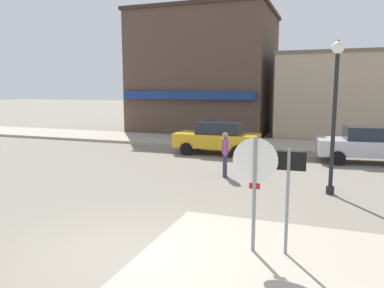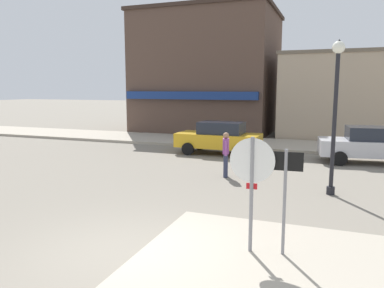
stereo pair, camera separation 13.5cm
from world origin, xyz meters
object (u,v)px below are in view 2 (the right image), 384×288
Objects in this scene: stop_sign at (252,180)px; pedestrian_crossing_near at (226,153)px; one_way_sign at (285,191)px; parked_car_nearest at (219,137)px; lamp_post at (336,95)px; parked_car_second at (370,144)px.

pedestrian_crossing_near is at bearing 109.56° from stop_sign.
parked_car_nearest is at bearing 112.39° from one_way_sign.
one_way_sign is at bearing -65.47° from pedestrian_crossing_near.
stop_sign is 0.62m from one_way_sign.
parked_car_nearest is (-5.13, 5.53, -2.15)m from lamp_post.
lamp_post is (0.79, 4.99, 1.63)m from one_way_sign.
parked_car_second is (2.27, 10.59, -0.52)m from one_way_sign.
parked_car_second is at bearing 75.00° from stop_sign.
lamp_post is at bearing 74.80° from stop_sign.
lamp_post reaches higher than parked_car_second.
pedestrian_crossing_near is at bearing -70.64° from parked_car_nearest.
stop_sign is at bearing -105.00° from parked_car_second.
stop_sign reaches higher than parked_car_second.
one_way_sign is (0.59, 0.08, -0.19)m from stop_sign.
pedestrian_crossing_near is (-3.56, 1.08, -2.09)m from lamp_post.
parked_car_nearest is 6.61m from parked_car_second.
pedestrian_crossing_near reaches higher than parked_car_nearest.
one_way_sign is at bearing 7.42° from stop_sign.
stop_sign is 0.57× the size of parked_car_nearest.
one_way_sign is 0.52× the size of parked_car_nearest.
stop_sign is 0.55× the size of parked_car_second.
stop_sign is 1.10× the size of one_way_sign.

